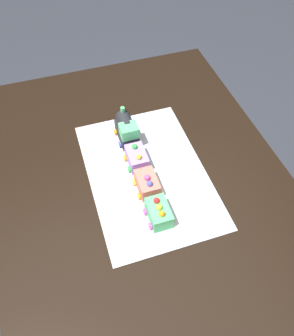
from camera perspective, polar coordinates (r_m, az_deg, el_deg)
name	(u,v)px	position (r m, az deg, el deg)	size (l,w,h in m)	color
ground_plane	(145,267)	(1.83, -0.29, -16.16)	(8.00, 8.00, 0.00)	#2D3038
dining_table	(145,199)	(1.27, -0.41, -5.23)	(1.40, 1.00, 0.74)	black
cake_board	(147,174)	(1.20, 0.00, -0.95)	(0.60, 0.40, 0.00)	silver
cake_locomotive	(126,130)	(1.28, -3.46, 6.44)	(0.14, 0.08, 0.12)	#232328
cake_car_flatbed_lavender	(137,158)	(1.20, -1.75, 1.69)	(0.10, 0.08, 0.07)	#AD84E0
cake_car_caboose_coral	(147,184)	(1.13, -0.02, -2.67)	(0.10, 0.08, 0.07)	#F27260
cake_car_hopper_mint_green	(158,213)	(1.07, 1.93, -7.49)	(0.10, 0.08, 0.07)	#59CC7A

